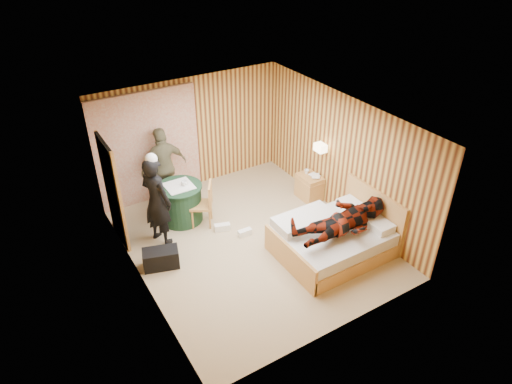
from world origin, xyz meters
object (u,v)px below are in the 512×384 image
bed (332,238)px  chair_far (167,181)px  wall_lamp (321,148)px  duffel_bag (161,258)px  woman_standing (157,201)px  round_table (181,203)px  man_at_table (164,167)px  chair_near (205,201)px  man_on_bed (345,215)px  nightstand (309,187)px

bed → chair_far: 3.65m
wall_lamp → duffel_bag: size_ratio=0.42×
woman_standing → chair_far: bearing=-52.1°
duffel_bag → woman_standing: woman_standing is taller
round_table → chair_far: (-0.00, 0.71, 0.14)m
chair_far → wall_lamp: bearing=-31.7°
bed → man_at_table: (-1.94, 3.13, 0.56)m
chair_near → chair_far: bearing=-131.6°
bed → man_on_bed: 0.69m
wall_lamp → nightstand: (-0.04, 0.21, -1.02)m
chair_far → chair_near: bearing=-73.4°
wall_lamp → bed: 1.95m
nightstand → man_on_bed: 2.16m
chair_far → duffel_bag: (-0.89, -1.85, -0.37)m
nightstand → round_table: 2.78m
chair_near → woman_standing: bearing=-57.8°
round_table → chair_near: (0.35, -0.40, 0.14)m
nightstand → chair_far: chair_far is taller
wall_lamp → chair_far: bearing=149.5°
woman_standing → duffel_bag: bearing=134.7°
wall_lamp → nightstand: size_ratio=0.46×
duffel_bag → round_table: bearing=69.6°
wall_lamp → duffel_bag: 3.80m
bed → man_at_table: 3.72m
duffel_bag → nightstand: bearing=24.7°
wall_lamp → duffel_bag: bearing=-176.1°
round_table → chair_near: bearing=-48.4°
chair_far → man_on_bed: size_ratio=0.53×
round_table → man_on_bed: size_ratio=0.51×
round_table → man_at_table: man_at_table is taller
bed → chair_near: size_ratio=2.11×
nightstand → man_at_table: man_at_table is taller
woman_standing → wall_lamp: bearing=-122.1°
nightstand → chair_near: bearing=172.9°
chair_near → duffel_bag: bearing=-28.5°
round_table → man_on_bed: (1.96, -2.61, 0.55)m
round_table → woman_standing: size_ratio=0.51×
nightstand → round_table: (-2.69, 0.69, 0.12)m
bed → man_at_table: man_at_table is taller
round_table → wall_lamp: bearing=-18.2°
chair_far → man_at_table: man_at_table is taller
woman_standing → man_at_table: 1.33m
wall_lamp → duffel_bag: (-3.62, -0.24, -1.13)m
man_at_table → man_on_bed: bearing=114.0°
nightstand → chair_near: chair_near is taller
bed → chair_far: bearing=122.1°
wall_lamp → woman_standing: size_ratio=0.15×
duffel_bag → woman_standing: bearing=86.1°
duffel_bag → woman_standing: (0.28, 0.72, 0.71)m
round_table → woman_standing: bearing=-144.9°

